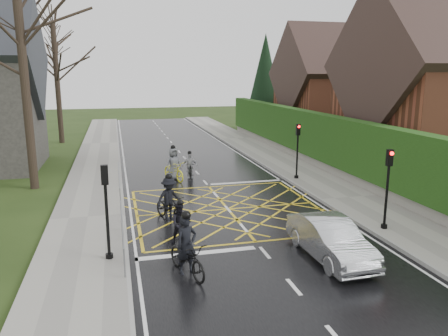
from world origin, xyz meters
name	(u,v)px	position (x,y,z in m)	size (l,w,h in m)	color
ground	(228,209)	(0.00, 0.00, 0.00)	(120.00, 120.00, 0.00)	#1F3010
road	(228,209)	(0.00, 0.00, 0.01)	(9.00, 80.00, 0.01)	black
sidewalk_right	(349,198)	(6.00, 0.00, 0.07)	(3.00, 80.00, 0.15)	gray
sidewalk_left	(88,218)	(-6.00, 0.00, 0.07)	(3.00, 80.00, 0.15)	gray
stone_wall	(325,166)	(7.75, 6.00, 0.35)	(0.50, 38.00, 0.70)	slate
hedge	(326,138)	(7.75, 6.00, 2.10)	(0.90, 38.00, 2.80)	#1B390F
house_far	(337,91)	(14.75, 18.00, 4.36)	(9.80, 8.80, 10.30)	brown
conifer	(265,82)	(10.75, 26.00, 4.99)	(4.60, 4.60, 10.00)	black
tree_near	(20,32)	(-9.00, 6.00, 7.91)	(9.24, 9.24, 11.44)	black
tree_mid	(27,31)	(-10.00, 14.00, 8.63)	(10.08, 10.08, 12.48)	black
tree_far	(55,58)	(-9.30, 22.00, 7.19)	(8.40, 8.40, 10.40)	black
railing_south	(122,228)	(-4.65, -3.50, 0.78)	(0.05, 5.04, 1.03)	slate
railing_north	(119,178)	(-4.65, 4.00, 0.79)	(0.05, 6.04, 1.03)	slate
traffic_light_ne	(297,152)	(5.10, 4.20, 1.66)	(0.24, 0.31, 3.21)	black
traffic_light_se	(387,190)	(5.10, -4.20, 1.66)	(0.24, 0.31, 3.21)	black
traffic_light_sw	(107,213)	(-5.10, -4.50, 1.66)	(0.24, 0.31, 3.21)	black
cyclist_rear	(187,254)	(-2.80, -5.94, 0.65)	(1.37, 2.17, 1.99)	black
cyclist_back	(181,228)	(-2.63, -3.52, 0.61)	(0.73, 1.63, 1.63)	black
cyclist_mid	(169,203)	(-2.70, -0.80, 0.72)	(1.48, 2.13, 1.96)	black
cyclist_front	(190,168)	(-0.66, 6.15, 0.60)	(0.90, 1.65, 1.62)	black
cyclist_lead	(174,168)	(-1.61, 6.01, 0.70)	(1.45, 2.19, 2.02)	yellow
car	(330,239)	(1.93, -5.91, 0.66)	(1.41, 4.03, 1.33)	#AFB1B6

